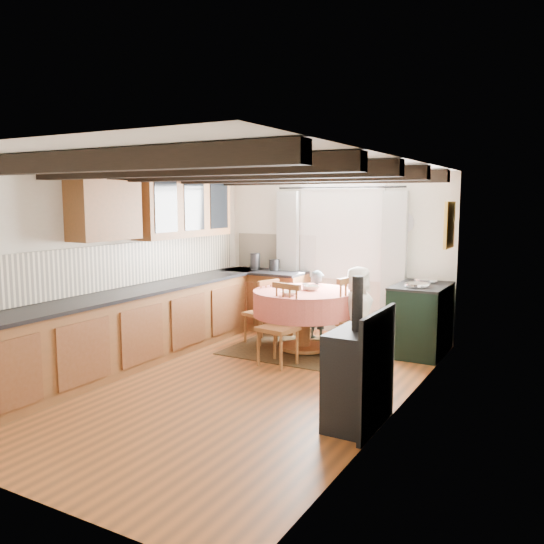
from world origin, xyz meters
The scene contains 40 objects.
floor centered at (0.00, 0.00, 0.00)m, with size 3.60×5.50×0.00m, color #A25524.
ceiling centered at (0.00, 0.00, 2.40)m, with size 3.60×5.50×0.00m, color white.
wall_back centered at (0.00, 2.75, 1.20)m, with size 3.60×0.00×2.40m, color silver.
wall_front centered at (0.00, -2.75, 1.20)m, with size 3.60×0.00×2.40m, color silver.
wall_left centered at (-1.80, 0.00, 1.20)m, with size 0.00×5.50×2.40m, color silver.
wall_right centered at (1.80, 0.00, 1.20)m, with size 0.00×5.50×2.40m, color silver.
beam_a centered at (0.00, -2.00, 2.31)m, with size 3.60×0.16×0.16m, color black.
beam_b centered at (0.00, -1.00, 2.31)m, with size 3.60×0.16×0.16m, color black.
beam_c centered at (0.00, 0.00, 2.31)m, with size 3.60×0.16×0.16m, color black.
beam_d centered at (0.00, 1.00, 2.31)m, with size 3.60×0.16×0.16m, color black.
beam_e centered at (0.00, 2.00, 2.31)m, with size 3.60×0.16×0.16m, color black.
splash_left centered at (-1.78, 0.30, 1.20)m, with size 0.02×4.50×0.55m, color beige.
splash_back centered at (-1.00, 2.73, 1.20)m, with size 1.40×0.02×0.55m, color beige.
base_cabinet_left centered at (-1.50, 0.00, 0.44)m, with size 0.60×5.30×0.88m, color brown.
base_cabinet_back centered at (-1.05, 2.45, 0.44)m, with size 1.30×0.60×0.88m, color brown.
worktop_left centered at (-1.48, 0.00, 0.90)m, with size 0.64×5.30×0.04m, color black.
worktop_back centered at (-1.05, 2.43, 0.90)m, with size 1.30×0.64×0.04m, color black.
wall_cabinet_glass centered at (-1.63, 1.20, 1.95)m, with size 0.34×1.80×0.90m, color brown.
wall_cabinet_solid centered at (-1.63, -0.30, 1.90)m, with size 0.34×0.90×0.70m, color brown.
window_frame centered at (0.10, 2.73, 1.60)m, with size 1.34×0.03×1.54m, color white.
window_pane centered at (0.10, 2.74, 1.60)m, with size 1.20×0.01×1.40m, color white.
curtain_left centered at (-0.75, 2.65, 1.10)m, with size 0.35×0.10×2.10m, color #B0B0B0.
curtain_right centered at (0.95, 2.65, 1.10)m, with size 0.35×0.10×2.10m, color #B0B0B0.
curtain_rod centered at (0.10, 2.65, 2.20)m, with size 0.03×0.03×2.00m, color black.
wall_picture centered at (1.77, 2.30, 1.70)m, with size 0.04×0.50×0.60m, color gold.
wall_plate centered at (1.05, 2.72, 1.70)m, with size 0.30×0.30×0.02m, color silver.
rug centered at (0.08, 1.54, 0.01)m, with size 1.92×1.50×0.01m, color #4F391E.
dining_table centered at (0.08, 1.54, 0.41)m, with size 1.36×1.36×0.82m, color #D76457, non-canonical shape.
chair_near centered at (0.09, 0.79, 0.50)m, with size 0.43×0.45×1.00m, color brown, non-canonical shape.
chair_left centered at (-0.64, 1.61, 0.46)m, with size 0.40×0.42×0.92m, color brown, non-canonical shape.
chair_right centered at (0.90, 1.44, 0.53)m, with size 0.45×0.47×1.06m, color brown, non-canonical shape.
aga_range centered at (1.47, 2.19, 0.47)m, with size 0.66×1.02×0.94m, color black, non-canonical shape.
cast_iron_stove centered at (1.58, -0.49, 0.68)m, with size 0.41×0.68×1.36m, color black, non-canonical shape.
child_far centered at (-0.01, 2.17, 0.51)m, with size 0.37×0.24×1.02m, color #394D52.
child_right centered at (0.83, 1.57, 0.59)m, with size 0.58×0.38×1.18m, color white.
bowl_a centered at (0.08, 1.10, 0.85)m, with size 0.21×0.21×0.05m, color silver.
bowl_b centered at (0.15, 1.60, 0.85)m, with size 0.20×0.20×0.06m, color silver.
cup centered at (0.05, 1.62, 0.86)m, with size 0.09×0.09×0.08m, color silver.
canister_tall centered at (-1.23, 2.45, 1.05)m, with size 0.15×0.15×0.26m, color #262628.
canister_wide centered at (-0.91, 2.51, 1.01)m, with size 0.16×0.16×0.18m, color #262628.
Camera 1 is at (3.27, -5.05, 2.02)m, focal length 36.80 mm.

